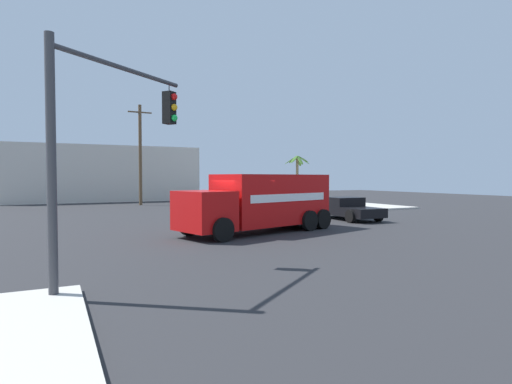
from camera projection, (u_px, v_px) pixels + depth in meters
The scene contains 9 objects.
ground_plane at pixel (239, 234), 19.35m from camera, with size 100.00×100.00×0.00m, color #2B2B2D.
sidewalk_corner_far at pixel (315, 206), 37.50m from camera, with size 12.50×12.50×0.14m, color beige.
delivery_truck at pixel (261, 202), 19.87m from camera, with size 8.32×4.68×2.77m.
traffic_light_primary at pixel (104, 129), 10.00m from camera, with size 3.57×2.81×5.52m.
pickup_black at pixel (346, 208), 25.87m from camera, with size 2.42×5.28×1.38m.
vending_machine_red at pixel (306, 194), 38.12m from camera, with size 1.16×1.17×1.85m.
palm_tree_far at pixel (297, 170), 40.05m from camera, with size 2.57×2.54×4.62m.
utility_pole at pixel (140, 154), 39.01m from camera, with size 2.20×0.30×9.45m.
building_backdrop at pixel (101, 174), 45.62m from camera, with size 20.67×6.00×6.03m, color beige.
Camera 1 is at (-7.86, -17.61, 2.63)m, focal length 29.05 mm.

